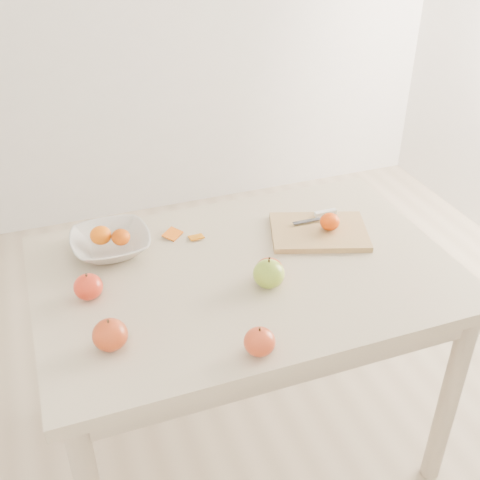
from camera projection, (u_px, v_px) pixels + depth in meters
name	position (u px, v px, depth m)	size (l,w,h in m)	color
ground	(245.00, 440.00, 2.15)	(3.50, 3.50, 0.00)	#C6B293
table	(246.00, 296.00, 1.79)	(1.20, 0.80, 0.75)	#C5B595
cutting_board	(319.00, 232.00, 1.89)	(0.30, 0.22, 0.02)	tan
board_tangerine	(330.00, 222.00, 1.87)	(0.06, 0.06, 0.05)	#DD4B07
fruit_bowl	(111.00, 243.00, 1.80)	(0.24, 0.24, 0.06)	silver
bowl_tangerine_near	(101.00, 235.00, 1.79)	(0.06, 0.06, 0.06)	orange
bowl_tangerine_far	(121.00, 237.00, 1.78)	(0.06, 0.06, 0.05)	#D55A07
orange_peel_a	(173.00, 235.00, 1.89)	(0.06, 0.04, 0.00)	#D05C0E
orange_peel_b	(196.00, 238.00, 1.88)	(0.04, 0.04, 0.00)	orange
paring_knife	(322.00, 214.00, 1.95)	(0.17, 0.04, 0.01)	white
apple_green	(269.00, 274.00, 1.65)	(0.09, 0.09, 0.08)	#5E901B
apple_red_c	(260.00, 342.00, 1.43)	(0.08, 0.08, 0.07)	maroon
apple_red_e	(269.00, 271.00, 1.67)	(0.08, 0.08, 0.07)	#911506
apple_red_b	(88.00, 287.00, 1.61)	(0.08, 0.08, 0.07)	#A60811
apple_red_d	(110.00, 335.00, 1.44)	(0.09, 0.09, 0.08)	maroon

